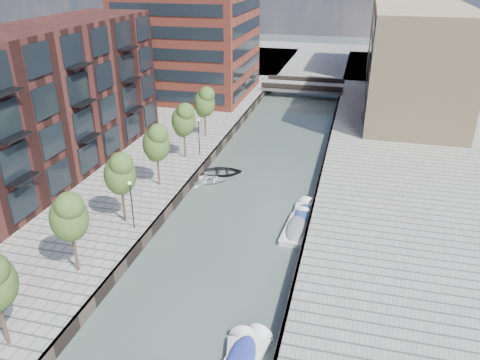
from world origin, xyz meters
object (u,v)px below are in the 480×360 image
at_px(sloop_4, 221,174).
at_px(car, 368,117).
at_px(bridge, 303,86).
at_px(sloop_3, 207,182).
at_px(tree_6, 204,101).
at_px(motorboat_0, 244,359).
at_px(motorboat_4, 297,227).
at_px(tree_5, 183,119).
at_px(tree_3, 120,172).
at_px(motorboat_3, 303,215).
at_px(tree_4, 156,142).
at_px(tree_2, 69,215).

relative_size(sloop_4, car, 1.23).
height_order(bridge, sloop_3, bridge).
bearing_deg(tree_6, bridge, 71.90).
distance_m(motorboat_0, motorboat_4, 14.89).
relative_size(tree_5, car, 1.59).
xyz_separation_m(tree_5, motorboat_4, (13.69, -10.27, -5.09)).
distance_m(tree_3, sloop_4, 14.52).
relative_size(motorboat_3, car, 1.32).
height_order(tree_4, motorboat_4, tree_4).
relative_size(tree_2, motorboat_3, 1.20).
xyz_separation_m(tree_6, car, (18.98, 10.54, -3.67)).
xyz_separation_m(bridge, car, (10.48, -15.46, 0.25)).
distance_m(bridge, sloop_4, 34.48).
bearing_deg(sloop_3, tree_2, 151.61).
height_order(tree_3, sloop_3, tree_3).
distance_m(tree_6, sloop_3, 12.21).
bearing_deg(tree_6, tree_3, -90.00).
bearing_deg(sloop_3, motorboat_4, -141.12).
distance_m(tree_5, sloop_3, 7.25).
distance_m(sloop_4, motorboat_0, 25.39).
bearing_deg(tree_6, motorboat_0, -68.29).
distance_m(bridge, tree_4, 41.08).
xyz_separation_m(tree_5, tree_6, (0.00, 7.00, 0.00)).
relative_size(tree_6, sloop_4, 1.29).
bearing_deg(sloop_4, bridge, -25.31).
distance_m(sloop_3, car, 26.04).
bearing_deg(tree_4, tree_5, 90.00).
bearing_deg(bridge, car, -55.87).
relative_size(tree_3, motorboat_0, 1.14).
bearing_deg(sloop_3, motorboat_0, -173.93).
bearing_deg(motorboat_4, tree_3, -164.76).
relative_size(tree_6, sloop_3, 1.48).
bearing_deg(tree_5, motorboat_3, -29.97).
relative_size(tree_2, motorboat_0, 1.14).
distance_m(tree_2, sloop_4, 20.96).
distance_m(tree_2, motorboat_4, 18.12).
xyz_separation_m(tree_3, motorboat_3, (13.90, 5.99, -5.11)).
xyz_separation_m(sloop_3, car, (15.40, 20.94, 1.64)).
bearing_deg(motorboat_0, bridge, 94.22).
distance_m(tree_5, motorboat_0, 28.66).
height_order(tree_3, motorboat_3, tree_3).
distance_m(tree_6, car, 22.02).
xyz_separation_m(tree_2, motorboat_4, (13.69, 10.73, -5.09)).
relative_size(tree_2, tree_3, 1.00).
relative_size(tree_4, motorboat_0, 1.14).
height_order(bridge, tree_5, tree_5).
xyz_separation_m(bridge, sloop_3, (-4.92, -36.39, -1.39)).
distance_m(bridge, tree_3, 47.92).
relative_size(tree_6, motorboat_4, 1.10).
bearing_deg(tree_6, tree_2, -90.00).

